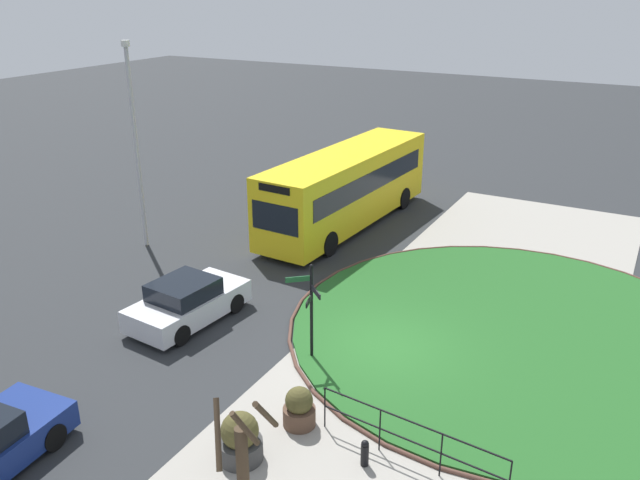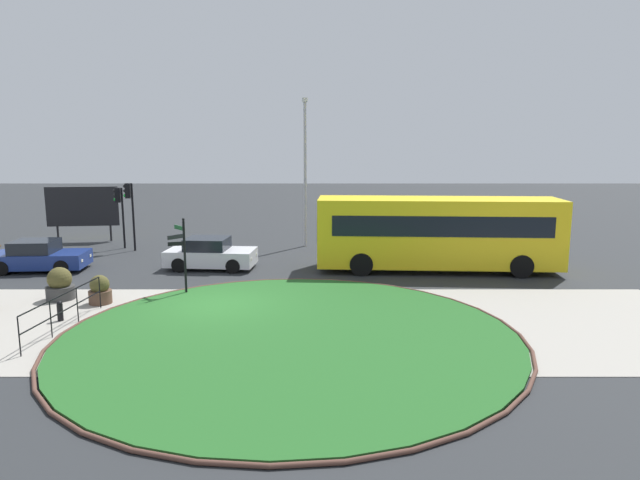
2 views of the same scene
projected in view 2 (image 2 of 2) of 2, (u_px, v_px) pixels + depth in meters
ground at (221, 307)px, 19.65m from camera, size 120.00×120.00×0.00m
sidewalk_paving at (210, 323)px, 17.81m from camera, size 32.00×8.28×0.02m
grass_island at (292, 335)px, 16.58m from camera, size 13.42×13.42×0.10m
grass_kerb_ring at (292, 335)px, 16.58m from camera, size 13.73×13.73×0.11m
signpost_directional at (184, 250)px, 20.91m from camera, size 0.63×1.09×2.93m
bollard_foreground at (62, 311)px, 18.02m from camera, size 0.18×0.18×0.67m
railing_grass_edge at (67, 306)px, 17.13m from camera, size 0.46×4.50×1.14m
bus_yellow at (440, 232)px, 24.86m from camera, size 10.72×3.12×3.25m
car_near_lane at (41, 256)px, 25.14m from camera, size 4.20×2.20×1.38m
car_far_lane at (212, 254)px, 25.53m from camera, size 4.10×2.21×1.42m
traffic_light_near at (122, 204)px, 30.15m from camera, size 0.49×0.30×3.29m
traffic_light_far at (132, 201)px, 29.41m from camera, size 0.49×0.31×3.58m
lamppost_tall at (307, 168)px, 30.44m from camera, size 0.32×0.32×8.02m
billboard_left at (85, 207)px, 32.34m from camera, size 4.01×0.62×3.18m
planter_near_signpost at (62, 285)px, 20.47m from camera, size 1.00×1.00×1.21m
planter_kerbside at (102, 291)px, 19.94m from camera, size 0.79×0.79×1.05m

